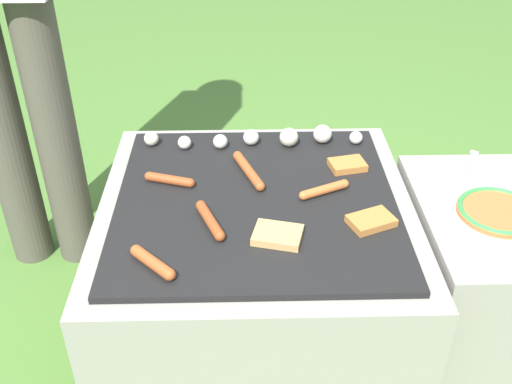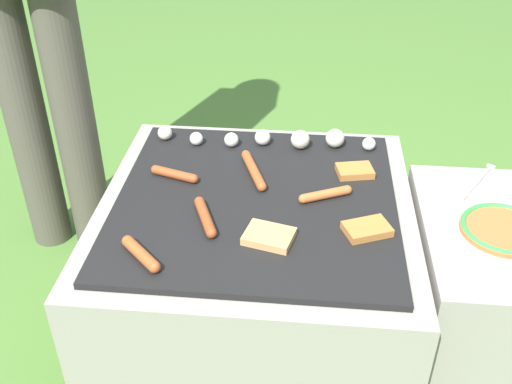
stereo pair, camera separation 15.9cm
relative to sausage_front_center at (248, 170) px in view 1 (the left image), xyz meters
The scene contains 14 objects.
ground_plane 0.45m from the sausage_front_center, 81.25° to the right, with size 14.00×14.00×0.00m, color #47702D.
grill 0.26m from the sausage_front_center, 81.25° to the right, with size 0.84×0.84×0.42m.
side_ledge 0.70m from the sausage_front_center, 16.27° to the right, with size 0.38×0.56×0.42m.
sausage_back_left 0.22m from the sausage_front_center, 169.16° to the right, with size 0.14×0.06×0.03m.
sausage_mid_left 0.25m from the sausage_front_center, 113.07° to the right, with size 0.08×0.16×0.03m.
sausage_front_center is the anchor object (origin of this frame).
sausage_front_right 0.45m from the sausage_front_center, 119.78° to the right, with size 0.11×0.11×0.03m.
sausage_back_center 0.23m from the sausage_front_center, 26.62° to the right, with size 0.14×0.08×0.03m.
bread_slice_center 0.30m from the sausage_front_center, 77.17° to the right, with size 0.13×0.11×0.02m.
bread_slice_right 0.29m from the sausage_front_center, ahead, with size 0.11×0.09×0.02m.
bread_slice_left 0.39m from the sausage_front_center, 38.36° to the right, with size 0.13×0.11×0.02m.
mushroom_row 0.18m from the sausage_front_center, 72.11° to the left, with size 0.67×0.08×0.06m.
plate_colorful 0.67m from the sausage_front_center, 17.90° to the right, with size 0.21×0.21×0.02m.
fork_utensil 0.63m from the sausage_front_center, ahead, with size 0.13×0.19×0.01m.
Camera 1 is at (-0.03, -1.32, 1.33)m, focal length 42.00 mm.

